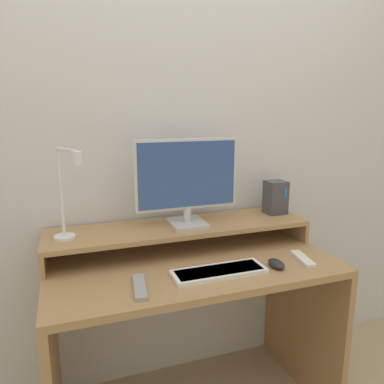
% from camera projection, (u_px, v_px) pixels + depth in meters
% --- Properties ---
extents(wall_back, '(6.00, 0.05, 2.50)m').
position_uv_depth(wall_back, '(168.00, 141.00, 1.84)').
color(wall_back, silver).
rests_on(wall_back, ground_plane).
extents(desk, '(1.22, 0.64, 0.76)m').
position_uv_depth(desk, '(192.00, 308.00, 1.67)').
color(desk, '#A87F51').
rests_on(desk, ground_plane).
extents(monitor_shelf, '(1.22, 0.31, 0.11)m').
position_uv_depth(monitor_shelf, '(180.00, 228.00, 1.75)').
color(monitor_shelf, '#A87F51').
rests_on(monitor_shelf, desk).
extents(monitor, '(0.48, 0.18, 0.40)m').
position_uv_depth(monitor, '(187.00, 180.00, 1.70)').
color(monitor, '#BCBCC1').
rests_on(monitor, monitor_shelf).
extents(desk_lamp, '(0.13, 0.20, 0.38)m').
position_uv_depth(desk_lamp, '(68.00, 197.00, 1.49)').
color(desk_lamp, silver).
rests_on(desk_lamp, monitor_shelf).
extents(router_dock, '(0.10, 0.10, 0.17)m').
position_uv_depth(router_dock, '(275.00, 197.00, 1.92)').
color(router_dock, '#3D3D42').
rests_on(router_dock, monitor_shelf).
extents(keyboard, '(0.38, 0.13, 0.02)m').
position_uv_depth(keyboard, '(219.00, 272.00, 1.49)').
color(keyboard, white).
rests_on(keyboard, desk).
extents(mouse, '(0.06, 0.09, 0.03)m').
position_uv_depth(mouse, '(276.00, 264.00, 1.55)').
color(mouse, black).
rests_on(mouse, desk).
extents(remote_control, '(0.07, 0.20, 0.02)m').
position_uv_depth(remote_control, '(140.00, 287.00, 1.36)').
color(remote_control, '#99999E').
rests_on(remote_control, desk).
extents(remote_secondary, '(0.07, 0.17, 0.02)m').
position_uv_depth(remote_secondary, '(303.00, 259.00, 1.62)').
color(remote_secondary, white).
rests_on(remote_secondary, desk).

